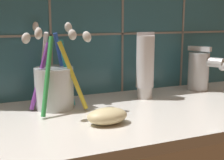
{
  "coord_description": "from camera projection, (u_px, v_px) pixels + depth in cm",
  "views": [
    {
      "loc": [
        -30.67,
        -55.48,
        21.06
      ],
      "look_at": [
        -6.4,
        3.26,
        8.09
      ],
      "focal_mm": 50.0,
      "sensor_mm": 36.0,
      "label": 1
    }
  ],
  "objects": [
    {
      "name": "soap_bar",
      "position": [
        107.0,
        116.0,
        0.56
      ],
      "size": [
        7.55,
        4.88,
        2.95
      ],
      "primitive_type": "ellipsoid",
      "color": "beige",
      "rests_on": "sink_counter"
    },
    {
      "name": "toothpaste_tube",
      "position": [
        145.0,
        66.0,
        0.73
      ],
      "size": [
        4.38,
        4.17,
        15.57
      ],
      "color": "white",
      "rests_on": "sink_counter"
    },
    {
      "name": "sink_faucet",
      "position": [
        200.0,
        70.0,
        0.81
      ],
      "size": [
        6.73,
        9.82,
        11.49
      ],
      "rotation": [
        0.0,
        0.0,
        -1.1
      ],
      "color": "silver",
      "rests_on": "sink_counter"
    },
    {
      "name": "tile_wall_backsplash",
      "position": [
        115.0,
        12.0,
        0.77
      ],
      "size": [
        81.99,
        1.72,
        44.27
      ],
      "color": "#336B7F",
      "rests_on": "ground"
    },
    {
      "name": "toothbrush_cup",
      "position": [
        54.0,
        84.0,
        0.65
      ],
      "size": [
        13.71,
        16.36,
        18.2
      ],
      "color": "silver",
      "rests_on": "sink_counter"
    },
    {
      "name": "sink_counter",
      "position": [
        146.0,
        113.0,
        0.66
      ],
      "size": [
        71.99,
        33.63,
        2.0
      ],
      "primitive_type": "cube",
      "color": "silver",
      "rests_on": "ground"
    }
  ]
}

